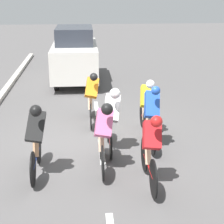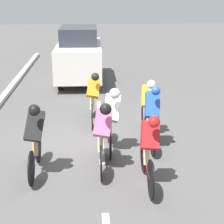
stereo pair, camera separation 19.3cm
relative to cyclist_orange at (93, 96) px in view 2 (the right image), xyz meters
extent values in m
plane|color=#565454|center=(-0.18, 1.38, -0.77)|extent=(60.00, 60.00, 0.00)
cube|color=white|center=(-0.18, 1.89, -0.76)|extent=(0.12, 1.40, 0.01)
cube|color=white|center=(-0.18, -1.31, -0.76)|extent=(0.12, 1.40, 0.01)
cylinder|color=black|center=(0.03, -0.59, -0.42)|extent=(0.03, 0.68, 0.68)
cylinder|color=black|center=(0.03, 0.44, -0.42)|extent=(0.03, 0.68, 0.68)
cylinder|color=black|center=(0.03, -0.07, -0.42)|extent=(0.04, 1.04, 0.04)
cylinder|color=black|center=(0.03, -0.26, -0.21)|extent=(0.04, 0.04, 0.42)
cylinder|color=green|center=(0.03, -0.12, -0.32)|extent=(0.07, 0.07, 0.16)
cylinder|color=beige|center=(0.03, -0.15, -0.24)|extent=(0.12, 0.23, 0.36)
cube|color=orange|center=(-0.02, 0.03, 0.25)|extent=(0.42, 0.47, 0.60)
sphere|color=black|center=(-0.07, 0.25, 0.61)|extent=(0.21, 0.21, 0.21)
cylinder|color=black|center=(-1.31, 1.17, -0.42)|extent=(0.03, 0.69, 0.69)
cylinder|color=black|center=(-1.31, 2.16, -0.42)|extent=(0.03, 0.69, 0.69)
cylinder|color=#B7B7BC|center=(-1.31, 1.66, -0.42)|extent=(0.04, 0.99, 0.04)
cylinder|color=#B7B7BC|center=(-1.31, 1.49, -0.21)|extent=(0.04, 0.04, 0.42)
cylinder|color=#1999D8|center=(-1.31, 1.61, -0.32)|extent=(0.07, 0.07, 0.16)
cylinder|color=#DBAD84|center=(-1.31, 1.59, -0.24)|extent=(0.12, 0.23, 0.36)
cube|color=blue|center=(-1.34, 1.76, 0.30)|extent=(0.38, 0.51, 0.64)
sphere|color=blue|center=(-1.37, 1.98, 0.69)|extent=(0.20, 0.20, 0.20)
cylinder|color=black|center=(-0.14, 2.24, -0.41)|extent=(0.03, 0.70, 0.70)
cylinder|color=black|center=(-0.14, 3.23, -0.41)|extent=(0.03, 0.70, 0.70)
cylinder|color=black|center=(-0.14, 2.74, -0.41)|extent=(0.04, 0.98, 0.04)
cylinder|color=black|center=(-0.14, 2.56, -0.20)|extent=(0.04, 0.04, 0.42)
cylinder|color=yellow|center=(-0.14, 2.69, -0.31)|extent=(0.07, 0.07, 0.16)
cylinder|color=beige|center=(-0.14, 2.66, -0.23)|extent=(0.12, 0.23, 0.36)
cube|color=pink|center=(-0.19, 2.84, 0.27)|extent=(0.42, 0.47, 0.61)
sphere|color=black|center=(-0.24, 3.06, 0.64)|extent=(0.23, 0.23, 0.23)
cylinder|color=black|center=(1.19, 2.37, -0.43)|extent=(0.03, 0.68, 0.68)
cylinder|color=black|center=(1.19, 3.36, -0.43)|extent=(0.03, 0.68, 0.68)
cylinder|color=navy|center=(1.19, 2.86, -0.43)|extent=(0.04, 0.99, 0.04)
cylinder|color=navy|center=(1.19, 2.69, -0.22)|extent=(0.04, 0.04, 0.42)
cylinder|color=yellow|center=(1.19, 2.81, -0.33)|extent=(0.07, 0.07, 0.16)
cylinder|color=tan|center=(1.19, 2.79, -0.25)|extent=(0.12, 0.23, 0.36)
cube|color=black|center=(1.14, 2.96, 0.29)|extent=(0.42, 0.51, 0.65)
sphere|color=black|center=(1.08, 3.18, 0.68)|extent=(0.22, 0.22, 0.22)
cylinder|color=black|center=(-1.01, 2.88, -0.41)|extent=(0.03, 0.72, 0.72)
cylinder|color=black|center=(-1.01, 3.93, -0.41)|extent=(0.03, 0.72, 0.72)
cylinder|color=red|center=(-1.01, 3.41, -0.41)|extent=(0.04, 1.04, 0.04)
cylinder|color=red|center=(-1.01, 3.22, -0.20)|extent=(0.04, 0.04, 0.42)
cylinder|color=green|center=(-1.01, 3.36, -0.31)|extent=(0.07, 0.07, 0.16)
cylinder|color=beige|center=(-1.01, 3.33, -0.23)|extent=(0.12, 0.23, 0.36)
cube|color=red|center=(-1.03, 3.51, 0.26)|extent=(0.38, 0.45, 0.56)
sphere|color=red|center=(-1.06, 3.73, 0.61)|extent=(0.21, 0.21, 0.21)
cylinder|color=black|center=(-0.36, 1.29, -0.44)|extent=(0.03, 0.66, 0.66)
cylinder|color=black|center=(-0.36, 2.30, -0.44)|extent=(0.03, 0.66, 0.66)
cylinder|color=red|center=(-0.36, 1.80, -0.44)|extent=(0.04, 1.00, 0.04)
cylinder|color=red|center=(-0.36, 1.62, -0.23)|extent=(0.04, 0.04, 0.42)
cylinder|color=#1999D8|center=(-0.36, 1.75, -0.34)|extent=(0.07, 0.07, 0.16)
cylinder|color=#DBAD84|center=(-0.36, 1.72, -0.26)|extent=(0.12, 0.23, 0.36)
cube|color=white|center=(-0.42, 1.90, 0.28)|extent=(0.42, 0.51, 0.65)
sphere|color=white|center=(-0.47, 2.12, 0.67)|extent=(0.23, 0.23, 0.23)
cylinder|color=black|center=(-1.35, 0.37, -0.43)|extent=(0.03, 0.67, 0.67)
cylinder|color=black|center=(-1.35, 1.34, -0.43)|extent=(0.03, 0.67, 0.67)
cylinder|color=red|center=(-1.35, 0.85, -0.43)|extent=(0.04, 0.97, 0.04)
cylinder|color=red|center=(-1.35, 0.68, -0.22)|extent=(0.04, 0.04, 0.42)
cylinder|color=yellow|center=(-1.35, 0.80, -0.33)|extent=(0.07, 0.07, 0.16)
cylinder|color=beige|center=(-1.35, 0.78, -0.25)|extent=(0.12, 0.23, 0.36)
cube|color=yellow|center=(-1.37, 0.95, 0.25)|extent=(0.38, 0.47, 0.58)
sphere|color=white|center=(-1.40, 1.17, 0.62)|extent=(0.22, 0.22, 0.22)
cylinder|color=black|center=(-0.16, -3.57, -0.45)|extent=(0.14, 0.64, 0.64)
cylinder|color=black|center=(1.20, -3.57, -0.45)|extent=(0.14, 0.64, 0.64)
cylinder|color=black|center=(-0.16, -6.00, -0.45)|extent=(0.14, 0.64, 0.64)
cylinder|color=black|center=(1.20, -6.00, -0.45)|extent=(0.14, 0.64, 0.64)
cube|color=silver|center=(0.52, -4.78, 0.14)|extent=(1.70, 3.91, 1.17)
cube|color=#2D333D|center=(0.52, -4.98, 1.04)|extent=(1.39, 2.15, 0.64)
camera|label=1|loc=(0.18, 9.78, 2.86)|focal=60.00mm
camera|label=2|loc=(-0.01, 9.80, 2.86)|focal=60.00mm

